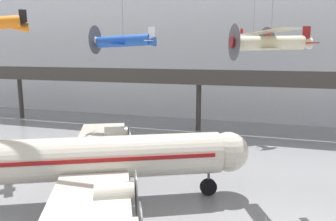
# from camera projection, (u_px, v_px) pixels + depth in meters

# --- Properties ---
(hangar_back_wall) EXTENTS (140.00, 3.00, 26.47)m
(hangar_back_wall) POSITION_uv_depth(u_px,v_px,m) (211.00, 37.00, 52.51)
(hangar_back_wall) COLOR silver
(hangar_back_wall) RESTS_ON ground
(mezzanine_walkway) EXTENTS (110.00, 3.20, 8.68)m
(mezzanine_walkway) POSITION_uv_depth(u_px,v_px,m) (197.00, 81.00, 44.33)
(mezzanine_walkway) COLOR #38332D
(mezzanine_walkway) RESTS_ON ground
(airliner_silver_main) EXTENTS (23.32, 27.46, 9.35)m
(airliner_silver_main) POSITION_uv_depth(u_px,v_px,m) (84.00, 159.00, 23.53)
(airliner_silver_main) COLOR beige
(airliner_silver_main) RESTS_ON ground
(suspended_plane_blue_trainer) EXTENTS (6.85, 8.40, 11.70)m
(suspended_plane_blue_trainer) POSITION_uv_depth(u_px,v_px,m) (123.00, 41.00, 33.41)
(suspended_plane_blue_trainer) COLOR #1E4CAD
(suspended_plane_cream_biplane) EXTENTS (5.92, 6.79, 12.01)m
(suspended_plane_cream_biplane) POSITION_uv_depth(u_px,v_px,m) (270.00, 42.00, 22.17)
(suspended_plane_cream_biplane) COLOR beige
(suspended_plane_silver_racer) EXTENTS (5.76, 5.68, 10.96)m
(suspended_plane_silver_racer) POSITION_uv_depth(u_px,v_px,m) (253.00, 37.00, 41.57)
(suspended_plane_silver_racer) COLOR silver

